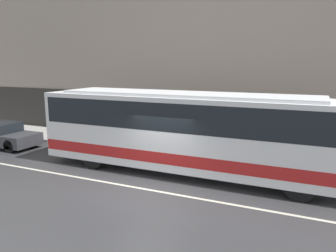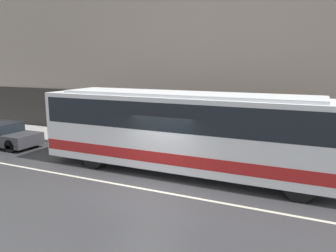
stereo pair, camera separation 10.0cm
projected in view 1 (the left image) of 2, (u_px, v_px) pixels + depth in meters
The scene contains 5 objects.
ground_plane at pixel (150, 190), 11.75m from camera, with size 60.00×60.00×0.00m, color #38383A.
sidewalk at pixel (200, 151), 16.70m from camera, with size 60.00×3.10×0.14m.
building_facade at pixel (212, 46), 17.22m from camera, with size 60.00×0.35×11.21m.
lane_stripe at pixel (150, 190), 11.75m from camera, with size 54.00×0.14×0.01m.
transit_bus at pixel (184, 128), 13.28m from camera, with size 12.30×2.50×3.33m.
Camera 1 is at (5.20, -9.84, 4.45)m, focal length 35.00 mm.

